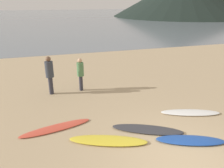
{
  "coord_description": "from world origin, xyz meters",
  "views": [
    {
      "loc": [
        -3.22,
        -3.96,
        4.03
      ],
      "look_at": [
        -0.56,
        4.62,
        0.6
      ],
      "focal_mm": 34.94,
      "sensor_mm": 36.0,
      "label": 1
    }
  ],
  "objects_px": {
    "surfboard_4": "(190,112)",
    "person_0": "(50,72)",
    "surfboard_3": "(190,140)",
    "surfboard_0": "(56,128)",
    "surfboard_2": "(147,129)",
    "person_1": "(80,72)",
    "surfboard_1": "(108,140)"
  },
  "relations": [
    {
      "from": "surfboard_0",
      "to": "surfboard_1",
      "type": "distance_m",
      "value": 1.91
    },
    {
      "from": "person_1",
      "to": "surfboard_0",
      "type": "bearing_deg",
      "value": -23.49
    },
    {
      "from": "surfboard_2",
      "to": "surfboard_4",
      "type": "distance_m",
      "value": 2.17
    },
    {
      "from": "surfboard_2",
      "to": "surfboard_3",
      "type": "distance_m",
      "value": 1.37
    },
    {
      "from": "person_0",
      "to": "person_1",
      "type": "distance_m",
      "value": 1.39
    },
    {
      "from": "surfboard_0",
      "to": "surfboard_4",
      "type": "distance_m",
      "value": 5.0
    },
    {
      "from": "surfboard_0",
      "to": "surfboard_3",
      "type": "xyz_separation_m",
      "value": [
        3.88,
        -1.96,
        0.02
      ]
    },
    {
      "from": "surfboard_4",
      "to": "person_0",
      "type": "distance_m",
      "value": 6.18
    },
    {
      "from": "surfboard_0",
      "to": "person_0",
      "type": "bearing_deg",
      "value": 78.83
    },
    {
      "from": "surfboard_1",
      "to": "person_0",
      "type": "distance_m",
      "value": 4.68
    },
    {
      "from": "surfboard_2",
      "to": "person_1",
      "type": "height_order",
      "value": "person_1"
    },
    {
      "from": "surfboard_4",
      "to": "person_1",
      "type": "relative_size",
      "value": 1.42
    },
    {
      "from": "person_0",
      "to": "surfboard_0",
      "type": "bearing_deg",
      "value": -1.49
    },
    {
      "from": "surfboard_3",
      "to": "person_0",
      "type": "height_order",
      "value": "person_0"
    },
    {
      "from": "surfboard_4",
      "to": "person_0",
      "type": "xyz_separation_m",
      "value": [
        -4.97,
        3.53,
        1.0
      ]
    },
    {
      "from": "surfboard_3",
      "to": "person_0",
      "type": "xyz_separation_m",
      "value": [
        -3.87,
        5.06,
        1.0
      ]
    },
    {
      "from": "surfboard_3",
      "to": "person_0",
      "type": "distance_m",
      "value": 6.45
    },
    {
      "from": "surfboard_0",
      "to": "person_1",
      "type": "height_order",
      "value": "person_1"
    },
    {
      "from": "surfboard_2",
      "to": "person_1",
      "type": "relative_size",
      "value": 1.49
    },
    {
      "from": "surfboard_0",
      "to": "surfboard_2",
      "type": "xyz_separation_m",
      "value": [
        2.89,
        -1.01,
        0.01
      ]
    },
    {
      "from": "surfboard_0",
      "to": "person_0",
      "type": "distance_m",
      "value": 3.27
    },
    {
      "from": "person_0",
      "to": "surfboard_3",
      "type": "bearing_deg",
      "value": 36.04
    },
    {
      "from": "surfboard_4",
      "to": "surfboard_2",
      "type": "bearing_deg",
      "value": -146.02
    },
    {
      "from": "surfboard_1",
      "to": "surfboard_2",
      "type": "relative_size",
      "value": 1.02
    },
    {
      "from": "surfboard_4",
      "to": "surfboard_3",
      "type": "bearing_deg",
      "value": -107.33
    },
    {
      "from": "surfboard_0",
      "to": "person_0",
      "type": "xyz_separation_m",
      "value": [
        0.01,
        3.1,
        1.01
      ]
    },
    {
      "from": "surfboard_0",
      "to": "surfboard_1",
      "type": "bearing_deg",
      "value": -50.72
    },
    {
      "from": "surfboard_3",
      "to": "person_1",
      "type": "height_order",
      "value": "person_1"
    },
    {
      "from": "surfboard_0",
      "to": "surfboard_4",
      "type": "height_order",
      "value": "surfboard_4"
    },
    {
      "from": "surfboard_2",
      "to": "surfboard_4",
      "type": "height_order",
      "value": "surfboard_2"
    },
    {
      "from": "surfboard_0",
      "to": "surfboard_1",
      "type": "xyz_separation_m",
      "value": [
        1.47,
        -1.22,
        0.01
      ]
    },
    {
      "from": "surfboard_0",
      "to": "person_1",
      "type": "bearing_deg",
      "value": 54.92
    }
  ]
}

